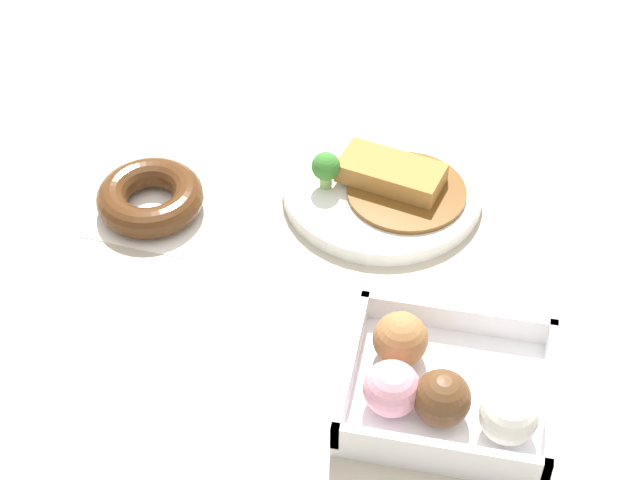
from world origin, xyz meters
The scene contains 4 objects.
ground_plane centered at (0.00, 0.00, 0.00)m, with size 1.60×1.60×0.00m, color #B2A893.
curry_plate centered at (0.03, 0.09, 0.01)m, with size 0.23×0.23×0.06m.
donut_box centered at (0.12, -0.19, 0.03)m, with size 0.19×0.17×0.07m.
chocolate_ring_donut centered at (-0.23, 0.02, 0.02)m, with size 0.14×0.14×0.04m.
Camera 1 is at (0.12, -0.74, 0.75)m, focal length 54.18 mm.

